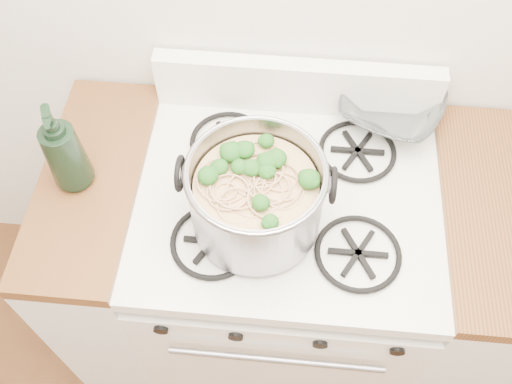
% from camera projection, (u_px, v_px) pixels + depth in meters
% --- Properties ---
extents(gas_range, '(0.76, 0.66, 0.92)m').
position_uv_depth(gas_range, '(282.00, 276.00, 1.81)').
color(gas_range, white).
rests_on(gas_range, ground).
extents(counter_left, '(0.25, 0.65, 0.92)m').
position_uv_depth(counter_left, '(124.00, 259.00, 1.82)').
color(counter_left, silver).
rests_on(counter_left, ground).
extents(stock_pot, '(0.34, 0.31, 0.21)m').
position_uv_depth(stock_pot, '(256.00, 198.00, 1.28)').
color(stock_pot, gray).
rests_on(stock_pot, gas_range).
extents(spatula, '(0.35, 0.37, 0.02)m').
position_uv_depth(spatula, '(296.00, 180.00, 1.41)').
color(spatula, black).
rests_on(spatula, gas_range).
extents(glass_bowl, '(0.14, 0.14, 0.03)m').
position_uv_depth(glass_bowl, '(390.00, 111.00, 1.53)').
color(glass_bowl, white).
rests_on(glass_bowl, gas_range).
extents(bottle, '(0.13, 0.13, 0.26)m').
position_uv_depth(bottle, '(62.00, 148.00, 1.32)').
color(bottle, black).
rests_on(bottle, counter_left).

